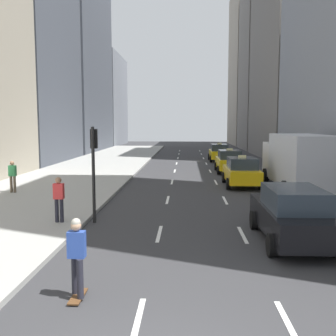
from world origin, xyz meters
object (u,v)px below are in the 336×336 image
Objects in this scene: taxi_lead at (241,172)px; skateboarder at (77,255)px; taxi_third at (229,161)px; traffic_light_pole at (94,159)px; taxi_second at (219,152)px; box_truck at (297,161)px; sedan_black_near at (292,214)px; pedestrian_far_walking at (13,175)px; pedestrian_mid_block at (59,197)px.

skateboarder is at bearing -109.76° from taxi_lead.
traffic_light_pole reaches higher than taxi_third.
box_truck reaches higher than taxi_second.
taxi_second is 0.93× the size of sedan_black_near.
traffic_light_pole reaches higher than sedan_black_near.
pedestrian_far_walking is at bearing -139.82° from taxi_third.
box_truck is 5.09× the size of pedestrian_mid_block.
skateboarder is 1.06× the size of pedestrian_mid_block.
traffic_light_pole is at bearing -113.14° from taxi_third.
sedan_black_near is (0.00, -18.07, 0.02)m from taxi_third.
taxi_lead is 12.50m from pedestrian_mid_block.
taxi_lead reaches higher than skateboarder.
skateboarder is (-5.59, -31.59, 0.08)m from taxi_second.
taxi_third is at bearing 64.42° from pedestrian_mid_block.
sedan_black_near is at bearing -11.41° from pedestrian_mid_block.
pedestrian_mid_block is at bearing -129.15° from taxi_lead.
sedan_black_near is at bearing -90.00° from taxi_third.
sedan_black_near is (0.00, -27.31, 0.02)m from taxi_second.
box_truck is (2.80, 9.57, 0.81)m from sedan_black_near.
traffic_light_pole reaches higher than pedestrian_far_walking.
taxi_lead is at bearing 90.00° from sedan_black_near.
box_truck reaches higher than skateboarder.
taxi_third is (0.00, -9.24, 0.00)m from taxi_second.
pedestrian_mid_block is 0.46× the size of traffic_light_pole.
sedan_black_near is at bearing -31.91° from pedestrian_far_walking.
taxi_second is at bearing 98.97° from box_truck.
sedan_black_near is 7.28m from traffic_light_pole.
taxi_third reaches higher than pedestrian_mid_block.
box_truck reaches higher than taxi_lead.
taxi_third is at bearing 66.86° from traffic_light_pole.
taxi_third reaches higher than skateboarder.
box_truck is (2.80, -17.74, 0.83)m from taxi_second.
taxi_second is 2.67× the size of pedestrian_mid_block.
pedestrian_mid_block is (-7.89, -25.72, 0.19)m from taxi_second.
box_truck is at bearing 58.79° from skateboarder.
pedestrian_mid_block reaches higher than skateboarder.
sedan_black_near is 1.31× the size of traffic_light_pole.
taxi_lead and taxi_second have the same top height.
box_truck reaches higher than taxi_third.
taxi_second is at bearing 74.91° from traffic_light_pole.
skateboarder is at bearing -121.21° from box_truck.
taxi_second is (0.00, 16.03, 0.00)m from taxi_lead.
taxi_second is at bearing 79.97° from skateboarder.
pedestrian_mid_block is at bearing 168.59° from sedan_black_near.
traffic_light_pole reaches higher than pedestrian_mid_block.
traffic_light_pole reaches higher than box_truck.
box_truck is at bearing 73.70° from sedan_black_near.
taxi_third is 18.07m from sedan_black_near.
traffic_light_pole reaches higher than skateboarder.
taxi_second reaches higher than sedan_black_near.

